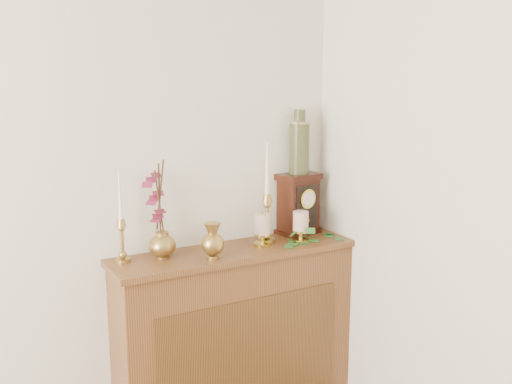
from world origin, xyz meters
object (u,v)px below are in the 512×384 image
candlestick_center (267,210)px  mantel_clock (299,204)px  ginger_jar (157,213)px  ceramic_vase (299,145)px  bud_vase (213,241)px  candlestick_left (122,233)px

candlestick_center → mantel_clock: candlestick_center is taller
ginger_jar → candlestick_center: bearing=-4.8°
ceramic_vase → candlestick_center: bearing=-161.9°
candlestick_center → bud_vase: candlestick_center is taller
ginger_jar → ceramic_vase: bearing=2.2°
ceramic_vase → bud_vase: bearing=-162.0°
mantel_clock → ceramic_vase: (-0.00, 0.00, 0.31)m
mantel_clock → candlestick_center: bearing=-173.0°
bud_vase → ceramic_vase: 0.73m
candlestick_left → bud_vase: bearing=-23.1°
candlestick_center → ginger_jar: candlestick_center is taller
candlestick_left → mantel_clock: (0.96, 0.03, 0.02)m
candlestick_left → mantel_clock: size_ratio=1.28×
ginger_jar → bud_vase: bearing=-38.1°
bud_vase → ginger_jar: (-0.21, 0.16, 0.12)m
bud_vase → ginger_jar: ginger_jar is taller
candlestick_center → bud_vase: size_ratio=2.96×
candlestick_left → bud_vase: (0.37, -0.16, -0.05)m
candlestick_center → ceramic_vase: (0.24, 0.08, 0.30)m
candlestick_left → candlestick_center: bearing=-3.5°
ginger_jar → candlestick_left: bearing=-179.1°
bud_vase → ceramic_vase: (0.59, 0.19, 0.39)m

